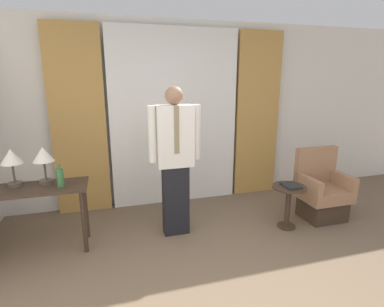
{
  "coord_description": "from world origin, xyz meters",
  "views": [
    {
      "loc": [
        -0.99,
        -1.62,
        1.89
      ],
      "look_at": [
        -0.07,
        1.56,
        1.05
      ],
      "focal_mm": 28.0,
      "sensor_mm": 36.0,
      "label": 1
    }
  ],
  "objects_px": {
    "side_table": "(288,200)",
    "desk": "(31,199)",
    "person": "(175,156)",
    "book": "(291,186)",
    "table_lamp_left": "(11,159)",
    "bottle_near_edge": "(60,178)",
    "table_lamp_right": "(43,157)",
    "armchair": "(321,193)"
  },
  "relations": [
    {
      "from": "bottle_near_edge",
      "to": "table_lamp_right",
      "type": "bearing_deg",
      "value": 135.74
    },
    {
      "from": "person",
      "to": "side_table",
      "type": "relative_size",
      "value": 3.2
    },
    {
      "from": "table_lamp_right",
      "to": "side_table",
      "type": "height_order",
      "value": "table_lamp_right"
    },
    {
      "from": "desk",
      "to": "table_lamp_left",
      "type": "distance_m",
      "value": 0.47
    },
    {
      "from": "table_lamp_left",
      "to": "person",
      "type": "xyz_separation_m",
      "value": [
        1.74,
        -0.13,
        -0.06
      ]
    },
    {
      "from": "table_lamp_left",
      "to": "bottle_near_edge",
      "type": "relative_size",
      "value": 1.64
    },
    {
      "from": "desk",
      "to": "book",
      "type": "xyz_separation_m",
      "value": [
        3.0,
        -0.31,
        -0.04
      ]
    },
    {
      "from": "person",
      "to": "armchair",
      "type": "height_order",
      "value": "person"
    },
    {
      "from": "bottle_near_edge",
      "to": "armchair",
      "type": "height_order",
      "value": "bottle_near_edge"
    },
    {
      "from": "person",
      "to": "armchair",
      "type": "bearing_deg",
      "value": -3.74
    },
    {
      "from": "table_lamp_left",
      "to": "armchair",
      "type": "distance_m",
      "value": 3.83
    },
    {
      "from": "table_lamp_left",
      "to": "table_lamp_right",
      "type": "bearing_deg",
      "value": 0.0
    },
    {
      "from": "table_lamp_left",
      "to": "side_table",
      "type": "height_order",
      "value": "table_lamp_left"
    },
    {
      "from": "bottle_near_edge",
      "to": "person",
      "type": "xyz_separation_m",
      "value": [
        1.26,
        0.04,
        0.13
      ]
    },
    {
      "from": "desk",
      "to": "table_lamp_right",
      "type": "distance_m",
      "value": 0.47
    },
    {
      "from": "person",
      "to": "book",
      "type": "relative_size",
      "value": 7.69
    },
    {
      "from": "desk",
      "to": "side_table",
      "type": "distance_m",
      "value": 3.02
    },
    {
      "from": "desk",
      "to": "book",
      "type": "height_order",
      "value": "desk"
    },
    {
      "from": "table_lamp_right",
      "to": "side_table",
      "type": "distance_m",
      "value": 2.94
    },
    {
      "from": "side_table",
      "to": "table_lamp_right",
      "type": "bearing_deg",
      "value": 172.03
    },
    {
      "from": "side_table",
      "to": "book",
      "type": "distance_m",
      "value": 0.2
    },
    {
      "from": "bottle_near_edge",
      "to": "book",
      "type": "bearing_deg",
      "value": -5.35
    },
    {
      "from": "desk",
      "to": "person",
      "type": "bearing_deg",
      "value": -1.01
    },
    {
      "from": "side_table",
      "to": "bottle_near_edge",
      "type": "bearing_deg",
      "value": 175.01
    },
    {
      "from": "desk",
      "to": "person",
      "type": "distance_m",
      "value": 1.63
    },
    {
      "from": "bottle_near_edge",
      "to": "book",
      "type": "height_order",
      "value": "bottle_near_edge"
    },
    {
      "from": "armchair",
      "to": "table_lamp_right",
      "type": "bearing_deg",
      "value": 175.68
    },
    {
      "from": "bottle_near_edge",
      "to": "person",
      "type": "height_order",
      "value": "person"
    },
    {
      "from": "table_lamp_left",
      "to": "person",
      "type": "relative_size",
      "value": 0.23
    },
    {
      "from": "bottle_near_edge",
      "to": "book",
      "type": "distance_m",
      "value": 2.71
    },
    {
      "from": "side_table",
      "to": "book",
      "type": "relative_size",
      "value": 2.4
    },
    {
      "from": "bottle_near_edge",
      "to": "armchair",
      "type": "distance_m",
      "value": 3.32
    },
    {
      "from": "side_table",
      "to": "desk",
      "type": "bearing_deg",
      "value": 174.33
    },
    {
      "from": "person",
      "to": "book",
      "type": "xyz_separation_m",
      "value": [
        1.42,
        -0.29,
        -0.41
      ]
    },
    {
      "from": "desk",
      "to": "bottle_near_edge",
      "type": "xyz_separation_m",
      "value": [
        0.32,
        -0.06,
        0.23
      ]
    },
    {
      "from": "person",
      "to": "table_lamp_left",
      "type": "bearing_deg",
      "value": 175.78
    },
    {
      "from": "table_lamp_left",
      "to": "bottle_near_edge",
      "type": "distance_m",
      "value": 0.54
    },
    {
      "from": "table_lamp_left",
      "to": "armchair",
      "type": "relative_size",
      "value": 0.43
    },
    {
      "from": "desk",
      "to": "person",
      "type": "relative_size",
      "value": 0.65
    },
    {
      "from": "table_lamp_right",
      "to": "bottle_near_edge",
      "type": "xyz_separation_m",
      "value": [
        0.17,
        -0.16,
        -0.19
      ]
    },
    {
      "from": "bottle_near_edge",
      "to": "side_table",
      "type": "distance_m",
      "value": 2.72
    },
    {
      "from": "desk",
      "to": "bottle_near_edge",
      "type": "relative_size",
      "value": 4.67
    }
  ]
}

